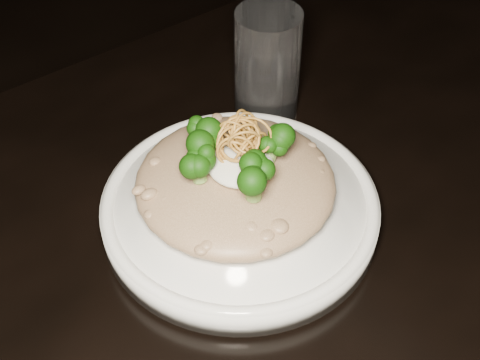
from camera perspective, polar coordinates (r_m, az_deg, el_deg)
name	(u,v)px	position (r m, az deg, el deg)	size (l,w,h in m)	color
table	(284,306)	(0.70, 3.79, -10.69)	(1.10, 0.80, 0.75)	black
plate	(240,210)	(0.65, 0.00, -2.58)	(0.27, 0.27, 0.03)	white
risotto	(235,182)	(0.63, -0.40, -0.21)	(0.19, 0.19, 0.04)	brown
broccoli	(239,151)	(0.59, -0.12, 2.47)	(0.13, 0.13, 0.05)	black
cheese	(240,165)	(0.60, 0.04, 1.33)	(0.06, 0.06, 0.02)	white
shallots	(240,138)	(0.59, 0.02, 3.62)	(0.05, 0.05, 0.03)	brown
drinking_glass	(267,65)	(0.75, 2.34, 9.79)	(0.07, 0.07, 0.13)	white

